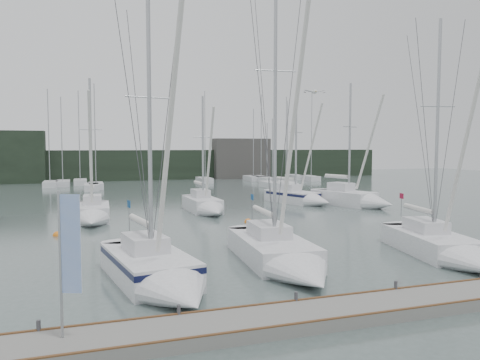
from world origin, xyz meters
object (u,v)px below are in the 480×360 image
at_px(sailboat_near_left, 161,275).
at_px(sailboat_near_center, 286,259).
at_px(sailboat_mid_e, 358,200).
at_px(sailboat_near_right, 450,251).
at_px(sailboat_mid_d, 302,198).
at_px(sailboat_mid_c, 206,207).
at_px(sailboat_mid_b, 92,215).
at_px(buoy_c, 57,236).
at_px(buoy_b, 248,222).
at_px(dock_banner, 67,252).

distance_m(sailboat_near_left, sailboat_near_center, 5.90).
relative_size(sailboat_near_center, sailboat_mid_e, 1.26).
height_order(sailboat_near_right, sailboat_mid_d, sailboat_near_right).
bearing_deg(sailboat_mid_c, sailboat_near_left, -110.60).
bearing_deg(sailboat_near_left, sailboat_mid_d, 43.64).
bearing_deg(sailboat_mid_b, sailboat_near_center, -62.22).
distance_m(sailboat_near_left, buoy_c, 13.91).
xyz_separation_m(sailboat_mid_d, sailboat_mid_e, (4.09, -3.43, 0.05)).
height_order(sailboat_mid_b, buoy_b, sailboat_mid_b).
bearing_deg(sailboat_mid_b, sailboat_mid_e, 6.49).
bearing_deg(sailboat_mid_e, sailboat_mid_b, 165.24).
height_order(sailboat_near_right, sailboat_mid_b, sailboat_near_right).
xyz_separation_m(sailboat_near_center, sailboat_mid_c, (1.22, 18.85, 0.03)).
xyz_separation_m(sailboat_mid_b, sailboat_mid_e, (23.75, 1.72, 0.07)).
xyz_separation_m(sailboat_near_center, dock_banner, (-9.05, -5.81, 2.25)).
distance_m(buoy_b, buoy_c, 13.13).
bearing_deg(sailboat_near_center, sailboat_near_left, -165.52).
distance_m(sailboat_mid_e, buoy_b, 13.93).
distance_m(sailboat_near_right, sailboat_mid_b, 24.09).
distance_m(sailboat_near_right, buoy_c, 22.69).
height_order(sailboat_near_left, sailboat_mid_e, sailboat_near_left).
bearing_deg(buoy_b, sailboat_near_center, -102.48).
bearing_deg(buoy_b, sailboat_mid_d, 44.96).
relative_size(sailboat_near_right, buoy_b, 22.71).
relative_size(sailboat_near_center, sailboat_mid_b, 1.36).
height_order(sailboat_mid_b, sailboat_mid_e, sailboat_mid_e).
xyz_separation_m(sailboat_mid_d, buoy_b, (-8.77, -8.76, -0.58)).
distance_m(buoy_c, dock_banner, 18.23).
bearing_deg(dock_banner, sailboat_mid_b, 109.66).
height_order(sailboat_near_right, buoy_b, sailboat_near_right).
bearing_deg(sailboat_near_left, sailboat_mid_b, 87.88).
relative_size(sailboat_mid_d, buoy_b, 20.49).
xyz_separation_m(buoy_b, buoy_c, (-13.10, -1.00, 0.00)).
xyz_separation_m(sailboat_mid_d, buoy_c, (-21.86, -9.76, -0.58)).
relative_size(sailboat_near_left, sailboat_mid_d, 1.10).
distance_m(sailboat_near_left, sailboat_mid_e, 29.10).
relative_size(sailboat_near_right, sailboat_mid_d, 1.11).
xyz_separation_m(sailboat_near_right, sailboat_mid_b, (-16.29, 17.74, 0.06)).
relative_size(sailboat_near_center, dock_banner, 3.88).
height_order(sailboat_near_right, sailboat_mid_e, sailboat_near_right).
xyz_separation_m(sailboat_near_center, sailboat_near_right, (8.32, -0.96, -0.02)).
xyz_separation_m(sailboat_near_left, buoy_c, (-4.37, 13.20, -0.57)).
relative_size(sailboat_near_right, buoy_c, 23.35).
bearing_deg(buoy_c, sailboat_near_center, -50.10).
bearing_deg(sailboat_near_center, buoy_b, 82.02).
bearing_deg(dock_banner, buoy_b, 80.16).
bearing_deg(dock_banner, sailboat_near_right, 38.00).
distance_m(sailboat_mid_e, buoy_c, 26.72).
distance_m(sailboat_near_left, dock_banner, 6.19).
xyz_separation_m(sailboat_near_left, sailboat_mid_e, (21.58, 19.52, 0.06)).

